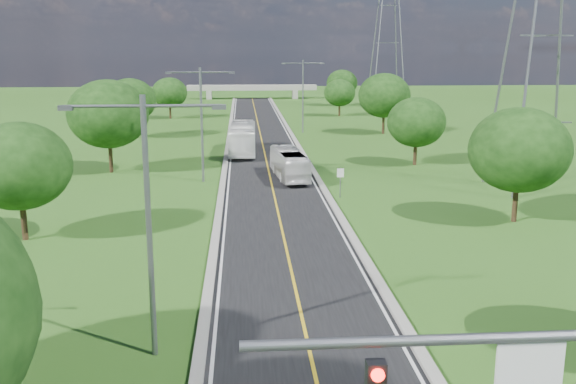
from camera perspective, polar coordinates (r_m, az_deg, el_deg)
The scene contains 22 objects.
ground at distance 72.19m, azimuth -2.09°, elevation 3.41°, with size 260.00×260.00×0.00m, color #2E5919.
road at distance 78.11m, azimuth -2.25°, elevation 4.14°, with size 8.00×150.00×0.06m, color black.
curb_left at distance 78.08m, azimuth -5.38°, elevation 4.15°, with size 0.50×150.00×0.22m, color gray.
curb_right at distance 78.35m, azimuth 0.87°, elevation 4.24°, with size 0.50×150.00×0.22m, color gray.
speed_limit_sign at distance 50.78m, azimuth 4.68°, elevation 1.27°, with size 0.55×0.09×2.40m.
overpass at distance 151.50m, azimuth -3.21°, elevation 9.18°, with size 30.00×3.00×3.20m.
streetlight_near_left at distance 24.14m, azimuth -12.35°, elevation -1.20°, with size 5.90×0.25×10.00m.
streetlight_mid_left at distance 56.60m, azimuth -7.70°, elevation 6.82°, with size 5.90×0.25×10.00m.
streetlight_far_right at distance 89.79m, azimuth 1.33°, elevation 9.06°, with size 5.90×0.25×10.00m.
power_tower_near at distance 56.81m, azimuth 22.14°, elevation 14.20°, with size 9.00×6.40×28.00m.
power_tower_far at distance 129.40m, azimuth 8.85°, elevation 13.60°, with size 9.00×6.40×28.00m.
tree_lb at distance 42.05m, azimuth -22.81°, elevation 2.14°, with size 6.30×6.30×7.33m.
tree_lc at distance 62.76m, azimuth -15.70°, elevation 6.69°, with size 7.56×7.56×8.79m.
tree_ld at distance 86.69m, azimuth -13.87°, elevation 7.91°, with size 6.72×6.72×7.82m.
tree_le at distance 110.10m, azimuth -10.49°, elevation 8.68°, with size 5.88×5.88×6.84m.
tree_rb at distance 45.65m, azimuth 19.87°, elevation 3.54°, with size 6.72×6.72×7.82m.
tree_rc at distance 65.98m, azimuth 11.35°, elevation 6.10°, with size 5.88×5.88×6.84m.
tree_rd at distance 89.58m, azimuth 8.55°, elevation 8.48°, with size 7.14×7.14×8.30m.
tree_re at distance 112.75m, azimuth 4.61°, elevation 8.78°, with size 5.46×5.46×6.35m.
tree_rf at distance 132.98m, azimuth 4.82°, elevation 9.63°, with size 6.30×6.30×7.33m.
bus_outbound at distance 58.05m, azimuth 0.11°, elevation 2.52°, with size 2.21×9.45×2.63m, color silver.
bus_inbound at distance 72.28m, azimuth -4.07°, elevation 4.79°, with size 2.80×11.98×3.34m, color white.
Camera 1 is at (-2.49, -11.20, 11.62)m, focal length 40.00 mm.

